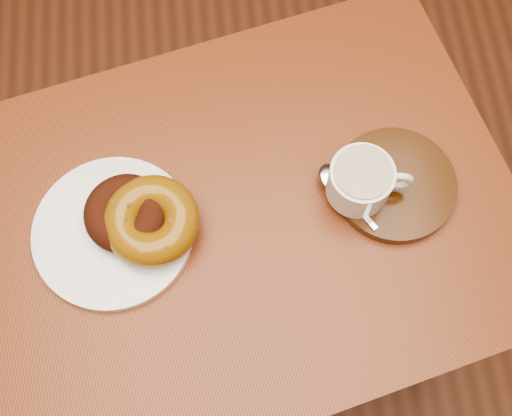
{
  "coord_description": "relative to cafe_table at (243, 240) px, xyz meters",
  "views": [
    {
      "loc": [
        0.09,
        -0.26,
        1.48
      ],
      "look_at": [
        0.12,
        0.03,
        0.7
      ],
      "focal_mm": 45.0,
      "sensor_mm": 36.0,
      "label": 1
    }
  ],
  "objects": [
    {
      "name": "ground",
      "position": [
        -0.1,
        -0.03,
        -0.57
      ],
      "size": [
        6.0,
        6.0,
        0.0
      ],
      "primitive_type": "plane",
      "color": "brown",
      "rests_on": "ground"
    },
    {
      "name": "cafe_table",
      "position": [
        0.0,
        0.0,
        0.0
      ],
      "size": [
        0.84,
        0.7,
        0.68
      ],
      "rotation": [
        0.0,
        0.0,
        0.23
      ],
      "color": "brown",
      "rests_on": "ground"
    },
    {
      "name": "donut_plate",
      "position": [
        -0.17,
        -0.01,
        0.12
      ],
      "size": [
        0.23,
        0.23,
        0.01
      ],
      "primitive_type": "cylinder",
      "rotation": [
        0.0,
        0.0,
        0.12
      ],
      "color": "white",
      "rests_on": "cafe_table"
    },
    {
      "name": "donut_cinnamon",
      "position": [
        -0.15,
        0.01,
        0.14
      ],
      "size": [
        0.11,
        0.11,
        0.04
      ],
      "primitive_type": "torus",
      "rotation": [
        0.0,
        0.0,
        0.04
      ],
      "color": "#38150B",
      "rests_on": "donut_plate"
    },
    {
      "name": "donut_caramel",
      "position": [
        -0.11,
        -0.01,
        0.14
      ],
      "size": [
        0.13,
        0.13,
        0.05
      ],
      "rotation": [
        0.0,
        0.0,
        0.11
      ],
      "color": "#87570E",
      "rests_on": "donut_plate"
    },
    {
      "name": "saucer",
      "position": [
        0.21,
        0.02,
        0.12
      ],
      "size": [
        0.2,
        0.2,
        0.02
      ],
      "primitive_type": "cylinder",
      "rotation": [
        0.0,
        0.0,
        0.3
      ],
      "color": "#361A07",
      "rests_on": "cafe_table"
    },
    {
      "name": "coffee_cup",
      "position": [
        0.16,
        0.01,
        0.16
      ],
      "size": [
        0.11,
        0.08,
        0.06
      ],
      "rotation": [
        0.0,
        0.0,
        -0.12
      ],
      "color": "white",
      "rests_on": "saucer"
    },
    {
      "name": "teaspoon",
      "position": [
        0.12,
        0.03,
        0.13
      ],
      "size": [
        0.07,
        0.1,
        0.01
      ],
      "rotation": [
        0.0,
        0.0,
        0.56
      ],
      "color": "silver",
      "rests_on": "saucer"
    }
  ]
}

